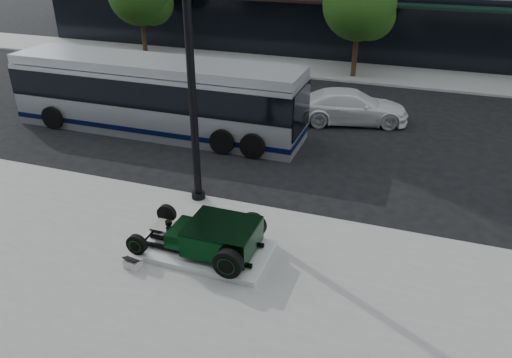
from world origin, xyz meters
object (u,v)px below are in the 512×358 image
(lamppost, at_px, (192,88))
(white_sedan, at_px, (351,106))
(hot_rod, at_px, (214,236))
(transit_bus, at_px, (156,95))

(lamppost, xyz_separation_m, white_sedan, (3.23, 8.38, -2.93))
(hot_rod, xyz_separation_m, lamppost, (-1.67, 2.56, 2.93))
(hot_rod, relative_size, lamppost, 0.42)
(lamppost, relative_size, white_sedan, 1.57)
(white_sedan, bearing_deg, hot_rod, 156.79)
(transit_bus, xyz_separation_m, white_sedan, (7.29, 3.54, -0.79))
(hot_rod, height_order, white_sedan, white_sedan)
(transit_bus, bearing_deg, lamppost, -50.01)
(lamppost, height_order, white_sedan, lamppost)
(hot_rod, relative_size, white_sedan, 0.67)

